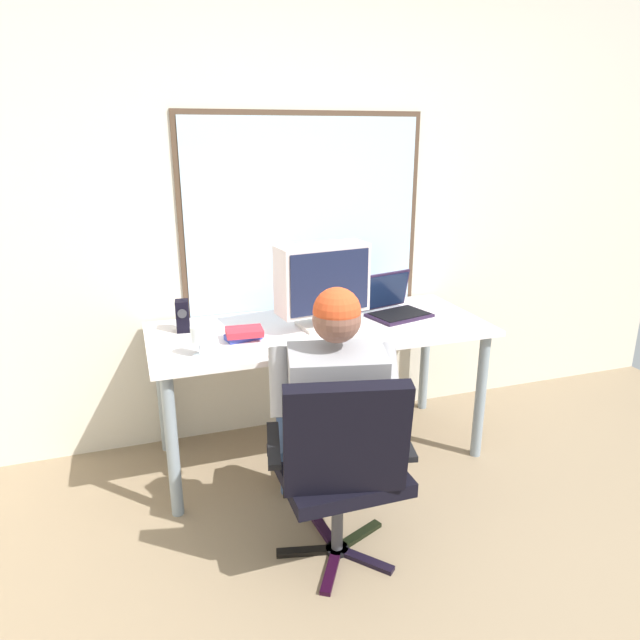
% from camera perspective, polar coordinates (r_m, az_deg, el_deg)
% --- Properties ---
extents(wall_rear, '(4.94, 0.08, 2.59)m').
position_cam_1_polar(wall_rear, '(3.40, 1.31, 10.67)').
color(wall_rear, beige).
rests_on(wall_rear, ground).
extents(desk, '(1.78, 0.76, 0.75)m').
position_cam_1_polar(desk, '(3.08, -0.01, -2.31)').
color(desk, gray).
rests_on(desk, ground).
extents(office_chair, '(0.64, 0.59, 0.90)m').
position_cam_1_polar(office_chair, '(2.32, 2.14, -13.79)').
color(office_chair, black).
rests_on(office_chair, ground).
extents(person_seated, '(0.61, 0.82, 1.18)m').
position_cam_1_polar(person_seated, '(2.49, 1.19, -8.79)').
color(person_seated, navy).
rests_on(person_seated, ground).
extents(crt_monitor, '(0.50, 0.24, 0.44)m').
position_cam_1_polar(crt_monitor, '(2.98, 0.24, 3.99)').
color(crt_monitor, beige).
rests_on(crt_monitor, desk).
extents(laptop, '(0.38, 0.35, 0.23)m').
position_cam_1_polar(laptop, '(3.27, 7.23, 1.62)').
color(laptop, '#261730').
rests_on(laptop, desk).
extents(wine_glass, '(0.08, 0.08, 0.14)m').
position_cam_1_polar(wine_glass, '(2.68, -11.93, -1.57)').
color(wine_glass, silver).
rests_on(wine_glass, desk).
extents(desk_speaker, '(0.08, 0.09, 0.17)m').
position_cam_1_polar(desk_speaker, '(3.04, -13.49, 0.41)').
color(desk_speaker, black).
rests_on(desk_speaker, desk).
extents(book_stack, '(0.19, 0.14, 0.06)m').
position_cam_1_polar(book_stack, '(2.87, -7.57, -1.35)').
color(book_stack, '#313FA4').
rests_on(book_stack, desk).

